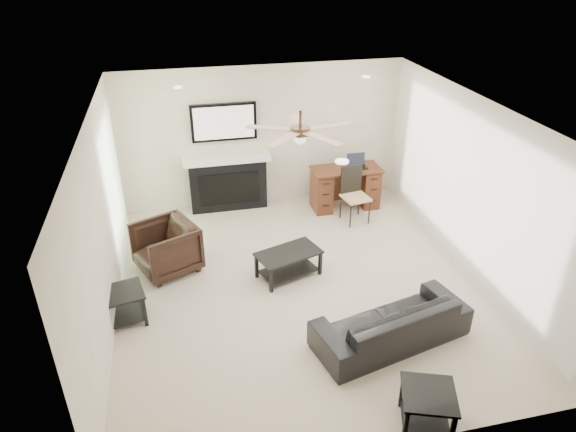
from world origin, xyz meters
name	(u,v)px	position (x,y,z in m)	size (l,w,h in m)	color
room_shell	(314,172)	(0.19, 0.08, 1.68)	(5.50, 5.54, 2.52)	beige
sofa	(391,322)	(0.79, -1.34, 0.28)	(1.91, 0.75, 0.56)	black
armchair	(166,248)	(-1.81, 0.81, 0.37)	(0.80, 0.82, 0.75)	black
coffee_table	(289,264)	(-0.11, 0.26, 0.20)	(0.90, 0.50, 0.40)	black
end_table_near	(426,409)	(0.64, -2.59, 0.23)	(0.52, 0.52, 0.45)	black
end_table_left	(125,306)	(-2.36, -0.24, 0.23)	(0.50, 0.50, 0.45)	black
fireplace_unit	(227,159)	(-0.68, 2.58, 0.95)	(1.52, 0.34, 1.91)	black
desk	(345,188)	(1.37, 2.16, 0.38)	(1.22, 0.56, 0.76)	#3B200E
desk_chair	(356,196)	(1.37, 1.61, 0.48)	(0.42, 0.44, 0.97)	black
laptop	(358,162)	(1.57, 2.14, 0.88)	(0.33, 0.24, 0.23)	black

